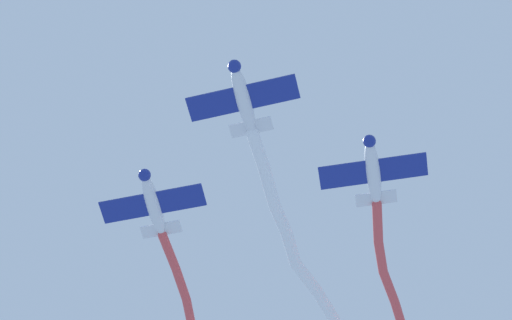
% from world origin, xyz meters
% --- Properties ---
extents(airplane_lead, '(6.50, 5.43, 1.72)m').
position_xyz_m(airplane_lead, '(5.08, -3.25, 57.83)').
color(airplane_lead, silver).
extents(smoke_trail_lead, '(11.63, 13.20, 2.47)m').
position_xyz_m(smoke_trail_lead, '(11.52, 5.24, 58.64)').
color(smoke_trail_lead, white).
extents(airplane_left_wing, '(6.68, 5.25, 1.72)m').
position_xyz_m(airplane_left_wing, '(14.46, -1.42, 57.83)').
color(airplane_left_wing, silver).
extents(smoke_trail_left_wing, '(12.62, 16.09, 1.62)m').
position_xyz_m(smoke_trail_left_wing, '(21.25, 8.69, 58.14)').
color(smoke_trail_left_wing, '#DB4C4C').
extents(airplane_right_wing, '(6.57, 5.37, 1.72)m').
position_xyz_m(airplane_right_wing, '(2.28, 5.88, 58.13)').
color(airplane_right_wing, silver).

